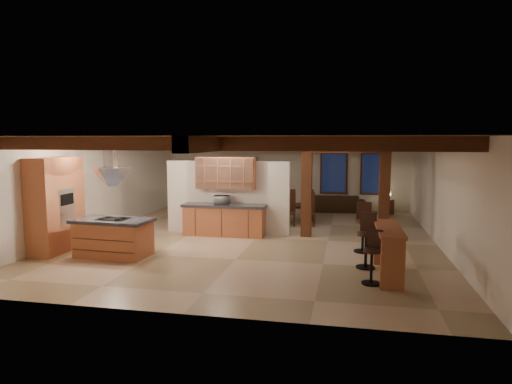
% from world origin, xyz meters
% --- Properties ---
extents(ground, '(12.00, 12.00, 0.00)m').
position_xyz_m(ground, '(0.00, 0.00, 0.00)').
color(ground, tan).
rests_on(ground, ground).
extents(room_walls, '(12.00, 12.00, 12.00)m').
position_xyz_m(room_walls, '(0.00, 0.00, 1.78)').
color(room_walls, silver).
rests_on(room_walls, ground).
extents(ceiling_beams, '(10.00, 12.00, 0.28)m').
position_xyz_m(ceiling_beams, '(0.00, 0.00, 2.76)').
color(ceiling_beams, '#381C0E').
rests_on(ceiling_beams, room_walls).
extents(timber_posts, '(2.50, 0.30, 2.90)m').
position_xyz_m(timber_posts, '(2.50, 0.50, 1.76)').
color(timber_posts, '#381C0E').
rests_on(timber_posts, ground).
extents(partition_wall, '(3.80, 0.18, 2.20)m').
position_xyz_m(partition_wall, '(-1.00, 0.50, 1.10)').
color(partition_wall, silver).
rests_on(partition_wall, ground).
extents(pantry_cabinet, '(0.67, 1.60, 2.40)m').
position_xyz_m(pantry_cabinet, '(-4.67, -2.60, 1.20)').
color(pantry_cabinet, '#AE6038').
rests_on(pantry_cabinet, ground).
extents(back_counter, '(2.50, 0.66, 0.94)m').
position_xyz_m(back_counter, '(-1.00, 0.11, 0.48)').
color(back_counter, '#AE6038').
rests_on(back_counter, ground).
extents(upper_display_cabinet, '(1.80, 0.36, 0.95)m').
position_xyz_m(upper_display_cabinet, '(-1.00, 0.31, 1.85)').
color(upper_display_cabinet, '#AE6038').
rests_on(upper_display_cabinet, partition_wall).
extents(range_hood, '(1.10, 1.10, 1.40)m').
position_xyz_m(range_hood, '(-3.02, -2.75, 1.78)').
color(range_hood, silver).
rests_on(range_hood, room_walls).
extents(back_windows, '(2.70, 0.07, 1.70)m').
position_xyz_m(back_windows, '(2.80, 5.93, 1.50)').
color(back_windows, '#381C0E').
rests_on(back_windows, room_walls).
extents(framed_art, '(0.65, 0.05, 0.85)m').
position_xyz_m(framed_art, '(-1.50, 5.94, 1.70)').
color(framed_art, '#381C0E').
rests_on(framed_art, room_walls).
extents(recessed_cans, '(3.16, 2.46, 0.03)m').
position_xyz_m(recessed_cans, '(-2.53, -1.93, 2.87)').
color(recessed_cans, silver).
rests_on(recessed_cans, room_walls).
extents(kitchen_island, '(1.94, 1.12, 0.93)m').
position_xyz_m(kitchen_island, '(-3.02, -2.75, 0.47)').
color(kitchen_island, '#AE6038').
rests_on(kitchen_island, ground).
extents(dining_table, '(1.95, 1.50, 0.61)m').
position_xyz_m(dining_table, '(0.63, 2.69, 0.30)').
color(dining_table, '#371C0D').
rests_on(dining_table, ground).
extents(sofa, '(2.36, 1.09, 0.67)m').
position_xyz_m(sofa, '(2.10, 5.50, 0.33)').
color(sofa, black).
rests_on(sofa, ground).
extents(microwave, '(0.51, 0.40, 0.25)m').
position_xyz_m(microwave, '(-1.07, 0.11, 1.07)').
color(microwave, '#B5B6BA').
rests_on(microwave, back_counter).
extents(bar_counter, '(0.53, 1.99, 1.04)m').
position_xyz_m(bar_counter, '(3.44, -3.16, 0.70)').
color(bar_counter, '#AE6038').
rests_on(bar_counter, ground).
extents(side_table, '(0.51, 0.51, 0.57)m').
position_xyz_m(side_table, '(4.07, 5.31, 0.28)').
color(side_table, '#381C0E').
rests_on(side_table, ground).
extents(table_lamp, '(0.29, 0.29, 0.34)m').
position_xyz_m(table_lamp, '(4.07, 5.31, 0.81)').
color(table_lamp, black).
rests_on(table_lamp, side_table).
extents(bar_stool_a, '(0.40, 0.41, 1.07)m').
position_xyz_m(bar_stool_a, '(3.09, -3.73, 0.54)').
color(bar_stool_a, black).
rests_on(bar_stool_a, ground).
extents(bar_stool_b, '(0.44, 0.46, 1.22)m').
position_xyz_m(bar_stool_b, '(3.02, -2.59, 0.62)').
color(bar_stool_b, black).
rests_on(bar_stool_b, ground).
extents(bar_stool_c, '(0.44, 0.45, 1.26)m').
position_xyz_m(bar_stool_c, '(2.99, -1.09, 0.64)').
color(bar_stool_c, black).
rests_on(bar_stool_c, ground).
extents(dining_chairs, '(1.87, 1.87, 1.10)m').
position_xyz_m(dining_chairs, '(0.63, 2.69, 0.56)').
color(dining_chairs, '#381C0E').
rests_on(dining_chairs, ground).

